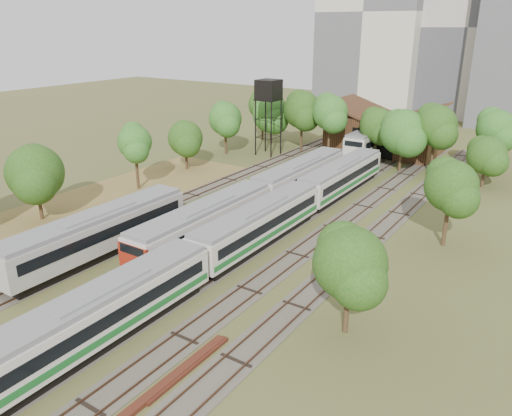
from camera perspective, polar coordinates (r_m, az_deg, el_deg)
The scene contains 16 objects.
ground at distance 34.84m, azimuth -19.41°, elevation -13.31°, with size 240.00×240.00×0.00m, color #475123.
dry_grass_patch at distance 52.38m, azimuth -24.65°, elevation -2.44°, with size 14.00×60.00×0.04m, color brown.
tracks at distance 51.88m, azimuth 2.23°, elevation -0.69°, with size 24.60×80.00×0.19m.
railcar_red_set at distance 50.95m, azimuth 0.29°, elevation 1.25°, with size 3.03×34.57×3.75m.
railcar_green_set at distance 44.19m, azimuth 0.32°, elevation -1.89°, with size 2.94×52.08×3.63m.
railcar_rear at distance 78.79m, azimuth 13.35°, elevation 7.65°, with size 3.20×16.08×3.96m.
old_grey_coach at distance 44.05m, azimuth -17.58°, elevation -2.71°, with size 3.12×18.00×3.86m.
water_tower at distance 74.54m, azimuth 1.44°, elevation 13.14°, with size 3.20×3.20×11.07m.
rail_pile_near at distance 29.79m, azimuth -9.16°, elevation -18.33°, with size 0.56×8.40×0.28m, color #542418.
rail_pile_far at distance 30.22m, azimuth -7.64°, elevation -17.66°, with size 0.43×6.90×0.22m, color #542418.
maintenance_shed at distance 80.18m, azimuth 14.60°, elevation 8.36°, with size 16.45×11.55×7.58m.
tree_band_left at distance 59.01m, azimuth -17.27°, elevation 6.35°, with size 7.84×66.10×8.48m.
tree_band_far at distance 73.33m, azimuth 11.49°, elevation 9.79°, with size 38.88×10.01×9.20m.
tree_band_right at distance 47.09m, azimuth 20.62°, elevation 1.88°, with size 6.34×41.89×7.82m.
tower_left at distance 119.26m, azimuth 13.67°, elevation 20.92°, with size 22.00×16.00×42.00m, color beige.
tower_centre at distance 118.57m, azimuth 23.99°, elevation 18.37°, with size 20.00×18.00×36.00m, color #B9B2A8.
Camera 1 is at (24.44, -16.42, 18.61)m, focal length 35.00 mm.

